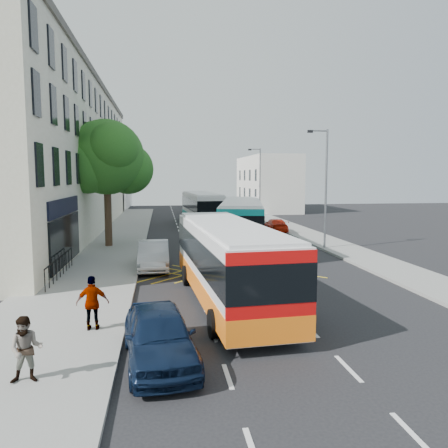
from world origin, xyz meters
name	(u,v)px	position (x,y,z in m)	size (l,w,h in m)	color
ground	(284,303)	(0.00, 0.00, 0.00)	(120.00, 120.00, 0.00)	black
pavement_left	(109,247)	(-8.50, 15.00, 0.07)	(5.00, 70.00, 0.15)	gray
pavement_right	(325,242)	(7.50, 15.00, 0.07)	(3.00, 70.00, 0.15)	gray
terrace_main	(56,157)	(-14.00, 24.49, 6.76)	(8.30, 45.00, 13.50)	beige
terrace_far	(102,177)	(-14.00, 55.00, 5.00)	(8.00, 20.00, 10.00)	silver
building_right	(267,183)	(11.00, 48.00, 4.00)	(6.00, 18.00, 8.00)	silver
street_tree	(106,158)	(-8.51, 14.97, 6.29)	(6.30, 5.70, 8.80)	#382619
lamp_near	(325,182)	(6.20, 12.00, 4.62)	(1.45, 0.15, 8.00)	slate
lamp_far	(259,180)	(6.20, 32.00, 4.62)	(1.45, 0.15, 8.00)	slate
railings	(60,266)	(-9.70, 5.30, 0.72)	(0.08, 5.60, 1.14)	black
bus_near	(228,261)	(-2.22, 0.49, 1.67)	(3.38, 11.42, 3.17)	silver
bus_mid	(242,223)	(0.79, 13.63, 1.76)	(5.00, 12.20, 3.35)	silver
bus_far	(202,208)	(-0.60, 29.01, 1.75)	(3.54, 11.97, 3.32)	silver
motorbike	(305,298)	(0.00, -2.46, 0.91)	(0.81, 2.15, 1.94)	black
parked_car_blue	(159,335)	(-4.90, -4.91, 0.76)	(1.80, 4.47, 1.52)	#0C1A33
parked_car_silver	(154,255)	(-5.24, 7.29, 0.76)	(1.60, 4.60, 1.52)	#B7BABF
red_hatchback	(275,225)	(5.41, 21.70, 0.61)	(1.71, 4.21, 1.22)	red
distant_car_grey	(196,208)	(-0.06, 43.25, 0.69)	(2.29, 4.96, 1.38)	#404148
distant_car_dark	(233,208)	(4.99, 42.85, 0.70)	(1.48, 4.23, 1.39)	black
pedestrian_near	(26,350)	(-8.01, -5.91, 0.95)	(0.78, 0.61, 1.60)	gray
pedestrian_far	(93,303)	(-7.00, -2.43, 1.02)	(1.02, 0.42, 1.74)	gray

